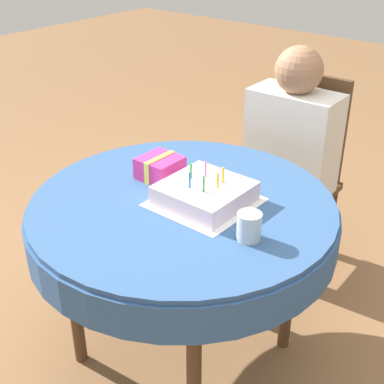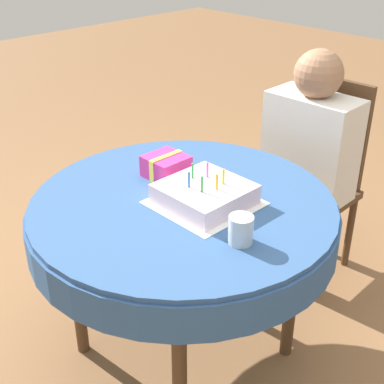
{
  "view_description": "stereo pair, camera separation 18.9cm",
  "coord_description": "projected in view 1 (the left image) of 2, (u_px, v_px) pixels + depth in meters",
  "views": [
    {
      "loc": [
        1.09,
        -1.27,
        1.68
      ],
      "look_at": [
        0.03,
        0.01,
        0.78
      ],
      "focal_mm": 50.0,
      "sensor_mm": 36.0,
      "label": 1
    },
    {
      "loc": [
        1.23,
        -1.14,
        1.68
      ],
      "look_at": [
        0.03,
        0.01,
        0.78
      ],
      "focal_mm": 50.0,
      "sensor_mm": 36.0,
      "label": 2
    }
  ],
  "objects": [
    {
      "name": "chair",
      "position": [
        297.0,
        169.0,
        2.69
      ],
      "size": [
        0.42,
        0.42,
        0.96
      ],
      "rotation": [
        0.0,
        0.0,
        0.03
      ],
      "color": "#4C331E",
      "rests_on": "ground_plane"
    },
    {
      "name": "person",
      "position": [
        290.0,
        141.0,
        2.54
      ],
      "size": [
        0.42,
        0.32,
        1.13
      ],
      "rotation": [
        0.0,
        0.0,
        0.03
      ],
      "color": "#9E7051",
      "rests_on": "ground_plane"
    },
    {
      "name": "gift_box",
      "position": [
        160.0,
        168.0,
        2.07
      ],
      "size": [
        0.15,
        0.15,
        0.09
      ],
      "color": "#D13384",
      "rests_on": "dining_table"
    },
    {
      "name": "birthday_cake",
      "position": [
        205.0,
        193.0,
        1.9
      ],
      "size": [
        0.28,
        0.28,
        0.13
      ],
      "color": "silver",
      "rests_on": "dining_table"
    },
    {
      "name": "ground_plane",
      "position": [
        184.0,
        351.0,
        2.28
      ],
      "size": [
        12.0,
        12.0,
        0.0
      ],
      "primitive_type": "plane",
      "color": "#8C603D"
    },
    {
      "name": "napkin",
      "position": [
        205.0,
        202.0,
        1.92
      ],
      "size": [
        0.33,
        0.33,
        0.0
      ],
      "color": "white",
      "rests_on": "dining_table"
    },
    {
      "name": "drinking_glass",
      "position": [
        249.0,
        226.0,
        1.69
      ],
      "size": [
        0.08,
        0.08,
        0.09
      ],
      "color": "silver",
      "rests_on": "dining_table"
    },
    {
      "name": "dining_table",
      "position": [
        183.0,
        221.0,
        1.97
      ],
      "size": [
        1.13,
        1.13,
        0.74
      ],
      "color": "#335689",
      "rests_on": "ground_plane"
    }
  ]
}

